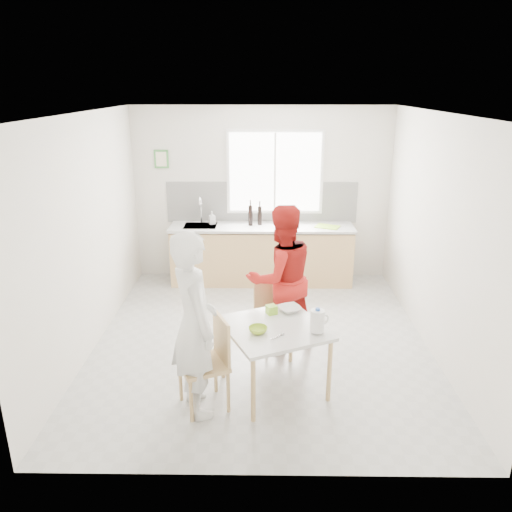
{
  "coord_description": "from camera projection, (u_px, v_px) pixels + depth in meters",
  "views": [
    {
      "loc": [
        0.01,
        -5.48,
        2.98
      ],
      "look_at": [
        -0.07,
        0.2,
        1.03
      ],
      "focal_mm": 35.0,
      "sensor_mm": 36.0,
      "label": 1
    }
  ],
  "objects": [
    {
      "name": "person_white",
      "position": [
        194.0,
        325.0,
        4.58
      ],
      "size": [
        0.66,
        0.77,
        1.79
      ],
      "primitive_type": "imported",
      "rotation": [
        0.0,
        0.0,
        2.0
      ],
      "color": "white",
      "rests_on": "ground"
    },
    {
      "name": "cutting_board",
      "position": [
        327.0,
        227.0,
        7.63
      ],
      "size": [
        0.42,
        0.37,
        0.01
      ],
      "primitive_type": "cube",
      "rotation": [
        0.0,
        0.0,
        -0.41
      ],
      "color": "#94CD2F",
      "rests_on": "kitchen_counter"
    },
    {
      "name": "picture_frame",
      "position": [
        161.0,
        159.0,
        7.66
      ],
      "size": [
        0.22,
        0.03,
        0.28
      ],
      "color": "#459342",
      "rests_on": "room_shell"
    },
    {
      "name": "dining_table",
      "position": [
        274.0,
        333.0,
        4.97
      ],
      "size": [
        1.22,
        1.22,
        0.71
      ],
      "rotation": [
        0.0,
        0.0,
        0.43
      ],
      "color": "silver",
      "rests_on": "ground"
    },
    {
      "name": "chair_far",
      "position": [
        271.0,
        313.0,
        5.87
      ],
      "size": [
        0.49,
        0.49,
        0.8
      ],
      "rotation": [
        0.0,
        0.0,
        0.43
      ],
      "color": "#D8B374",
      "rests_on": "ground"
    },
    {
      "name": "ground",
      "position": [
        261.0,
        340.0,
        6.15
      ],
      "size": [
        4.5,
        4.5,
        0.0
      ],
      "primitive_type": "plane",
      "color": "#B7B7B2",
      "rests_on": "ground"
    },
    {
      "name": "kitchen_counter",
      "position": [
        261.0,
        256.0,
        7.86
      ],
      "size": [
        2.84,
        0.64,
        1.37
      ],
      "color": "#D8B374",
      "rests_on": "ground"
    },
    {
      "name": "window",
      "position": [
        275.0,
        172.0,
        7.7
      ],
      "size": [
        1.5,
        0.06,
        1.3
      ],
      "color": "white",
      "rests_on": "room_shell"
    },
    {
      "name": "room_shell",
      "position": [
        262.0,
        210.0,
        5.61
      ],
      "size": [
        4.5,
        4.5,
        4.5
      ],
      "color": "silver",
      "rests_on": "ground"
    },
    {
      "name": "person_red",
      "position": [
        281.0,
        278.0,
        5.75
      ],
      "size": [
        1.04,
        0.95,
        1.73
      ],
      "primitive_type": "imported",
      "rotation": [
        0.0,
        0.0,
        3.57
      ],
      "color": "red",
      "rests_on": "ground"
    },
    {
      "name": "green_box",
      "position": [
        272.0,
        310.0,
        5.21
      ],
      "size": [
        0.13,
        0.13,
        0.09
      ],
      "primitive_type": "cube",
      "rotation": [
        0.0,
        0.0,
        0.43
      ],
      "color": "#94D831",
      "rests_on": "dining_table"
    },
    {
      "name": "jar_amber",
      "position": [
        281.0,
        221.0,
        7.67
      ],
      "size": [
        0.06,
        0.06,
        0.16
      ],
      "primitive_type": "cylinder",
      "color": "olive",
      "rests_on": "kitchen_counter"
    },
    {
      "name": "spoon",
      "position": [
        277.0,
        337.0,
        4.72
      ],
      "size": [
        0.12,
        0.12,
        0.01
      ],
      "primitive_type": "cylinder",
      "rotation": [
        0.0,
        1.57,
        0.77
      ],
      "color": "#A5A5AA",
      "rests_on": "dining_table"
    },
    {
      "name": "wine_bottle_b",
      "position": [
        260.0,
        215.0,
        7.7
      ],
      "size": [
        0.07,
        0.07,
        0.3
      ],
      "primitive_type": "cylinder",
      "color": "black",
      "rests_on": "kitchen_counter"
    },
    {
      "name": "soap_bottle",
      "position": [
        212.0,
        218.0,
        7.77
      ],
      "size": [
        0.12,
        0.12,
        0.2
      ],
      "primitive_type": "imported",
      "rotation": [
        0.0,
        0.0,
        0.33
      ],
      "color": "#999999",
      "rests_on": "kitchen_counter"
    },
    {
      "name": "bowl_green",
      "position": [
        258.0,
        330.0,
        4.82
      ],
      "size": [
        0.24,
        0.24,
        0.06
      ],
      "primitive_type": "imported",
      "rotation": [
        0.0,
        0.0,
        0.43
      ],
      "color": "#9FC72E",
      "rests_on": "dining_table"
    },
    {
      "name": "milk_jug",
      "position": [
        318.0,
        321.0,
        4.78
      ],
      "size": [
        0.19,
        0.14,
        0.24
      ],
      "rotation": [
        0.0,
        0.0,
        0.43
      ],
      "color": "white",
      "rests_on": "dining_table"
    },
    {
      "name": "wine_bottle_a",
      "position": [
        250.0,
        215.0,
        7.68
      ],
      "size": [
        0.07,
        0.07,
        0.32
      ],
      "primitive_type": "cylinder",
      "color": "black",
      "rests_on": "kitchen_counter"
    },
    {
      "name": "bowl_white",
      "position": [
        290.0,
        309.0,
        5.27
      ],
      "size": [
        0.3,
        0.3,
        0.06
      ],
      "primitive_type": "imported",
      "rotation": [
        0.0,
        0.0,
        0.43
      ],
      "color": "white",
      "rests_on": "dining_table"
    },
    {
      "name": "backsplash",
      "position": [
        262.0,
        202.0,
        7.87
      ],
      "size": [
        3.0,
        0.02,
        0.65
      ],
      "primitive_type": "cube",
      "color": "white",
      "rests_on": "room_shell"
    },
    {
      "name": "chair_left",
      "position": [
        210.0,
        359.0,
        4.75
      ],
      "size": [
        0.56,
        0.56,
        0.92
      ],
      "rotation": [
        0.0,
        0.0,
        -1.15
      ],
      "color": "#D8B374",
      "rests_on": "ground"
    }
  ]
}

